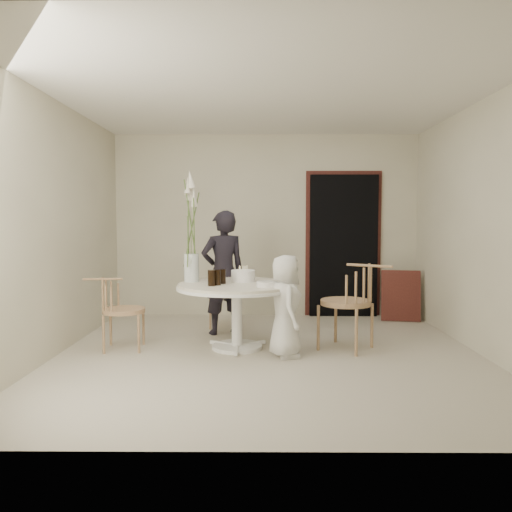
{
  "coord_description": "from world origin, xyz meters",
  "views": [
    {
      "loc": [
        -0.1,
        -5.23,
        1.42
      ],
      "look_at": [
        -0.14,
        0.3,
        1.03
      ],
      "focal_mm": 35.0,
      "sensor_mm": 36.0,
      "label": 1
    }
  ],
  "objects_px": {
    "boy": "(285,306)",
    "flower_vase": "(191,239)",
    "girl": "(223,273)",
    "chair_far": "(228,288)",
    "chair_right": "(357,294)",
    "chair_left": "(113,303)",
    "table": "(237,294)",
    "birthday_cake": "(243,276)"
  },
  "relations": [
    {
      "from": "flower_vase",
      "to": "table",
      "type": "bearing_deg",
      "value": -17.48
    },
    {
      "from": "chair_right",
      "to": "flower_vase",
      "type": "height_order",
      "value": "flower_vase"
    },
    {
      "from": "table",
      "to": "chair_far",
      "type": "height_order",
      "value": "chair_far"
    },
    {
      "from": "table",
      "to": "chair_right",
      "type": "height_order",
      "value": "chair_right"
    },
    {
      "from": "birthday_cake",
      "to": "table",
      "type": "bearing_deg",
      "value": -109.38
    },
    {
      "from": "chair_right",
      "to": "girl",
      "type": "distance_m",
      "value": 1.74
    },
    {
      "from": "boy",
      "to": "flower_vase",
      "type": "distance_m",
      "value": 1.34
    },
    {
      "from": "table",
      "to": "flower_vase",
      "type": "xyz_separation_m",
      "value": [
        -0.52,
        0.17,
        0.6
      ]
    },
    {
      "from": "girl",
      "to": "chair_right",
      "type": "bearing_deg",
      "value": 128.66
    },
    {
      "from": "girl",
      "to": "boy",
      "type": "xyz_separation_m",
      "value": [
        0.73,
        -1.07,
        -0.24
      ]
    },
    {
      "from": "girl",
      "to": "flower_vase",
      "type": "xyz_separation_m",
      "value": [
        -0.32,
        -0.57,
        0.44
      ]
    },
    {
      "from": "boy",
      "to": "flower_vase",
      "type": "relative_size",
      "value": 0.85
    },
    {
      "from": "chair_left",
      "to": "boy",
      "type": "xyz_separation_m",
      "value": [
        1.88,
        -0.28,
        0.02
      ]
    },
    {
      "from": "boy",
      "to": "table",
      "type": "bearing_deg",
      "value": 48.41
    },
    {
      "from": "table",
      "to": "girl",
      "type": "distance_m",
      "value": 0.78
    },
    {
      "from": "chair_left",
      "to": "chair_right",
      "type": "bearing_deg",
      "value": -96.17
    },
    {
      "from": "flower_vase",
      "to": "chair_right",
      "type": "bearing_deg",
      "value": -7.83
    },
    {
      "from": "chair_far",
      "to": "boy",
      "type": "distance_m",
      "value": 1.72
    },
    {
      "from": "boy",
      "to": "flower_vase",
      "type": "height_order",
      "value": "flower_vase"
    },
    {
      "from": "chair_right",
      "to": "flower_vase",
      "type": "xyz_separation_m",
      "value": [
        -1.84,
        0.25,
        0.59
      ]
    },
    {
      "from": "table",
      "to": "flower_vase",
      "type": "bearing_deg",
      "value": 162.52
    },
    {
      "from": "chair_left",
      "to": "flower_vase",
      "type": "height_order",
      "value": "flower_vase"
    },
    {
      "from": "chair_right",
      "to": "chair_left",
      "type": "bearing_deg",
      "value": -56.99
    },
    {
      "from": "girl",
      "to": "flower_vase",
      "type": "distance_m",
      "value": 0.79
    },
    {
      "from": "chair_far",
      "to": "girl",
      "type": "relative_size",
      "value": 0.51
    },
    {
      "from": "table",
      "to": "girl",
      "type": "relative_size",
      "value": 0.86
    },
    {
      "from": "chair_far",
      "to": "girl",
      "type": "xyz_separation_m",
      "value": [
        -0.02,
        -0.51,
        0.27
      ]
    },
    {
      "from": "chair_left",
      "to": "birthday_cake",
      "type": "relative_size",
      "value": 2.95
    },
    {
      "from": "boy",
      "to": "girl",
      "type": "bearing_deg",
      "value": 25.24
    },
    {
      "from": "table",
      "to": "chair_left",
      "type": "distance_m",
      "value": 1.37
    },
    {
      "from": "table",
      "to": "chair_right",
      "type": "distance_m",
      "value": 1.32
    },
    {
      "from": "girl",
      "to": "birthday_cake",
      "type": "xyz_separation_m",
      "value": [
        0.27,
        -0.55,
        0.02
      ]
    },
    {
      "from": "birthday_cake",
      "to": "chair_right",
      "type": "bearing_deg",
      "value": -12.08
    },
    {
      "from": "birthday_cake",
      "to": "chair_far",
      "type": "bearing_deg",
      "value": 103.19
    },
    {
      "from": "boy",
      "to": "chair_left",
      "type": "bearing_deg",
      "value": 72.53
    },
    {
      "from": "chair_right",
      "to": "boy",
      "type": "bearing_deg",
      "value": -39.22
    },
    {
      "from": "chair_left",
      "to": "girl",
      "type": "xyz_separation_m",
      "value": [
        1.15,
        0.79,
        0.25
      ]
    },
    {
      "from": "boy",
      "to": "flower_vase",
      "type": "bearing_deg",
      "value": 55.49
    },
    {
      "from": "birthday_cake",
      "to": "chair_left",
      "type": "bearing_deg",
      "value": -170.64
    },
    {
      "from": "chair_far",
      "to": "chair_right",
      "type": "distance_m",
      "value": 2.01
    },
    {
      "from": "chair_far",
      "to": "chair_left",
      "type": "distance_m",
      "value": 1.75
    },
    {
      "from": "chair_far",
      "to": "boy",
      "type": "xyz_separation_m",
      "value": [
        0.71,
        -1.57,
        0.03
      ]
    }
  ]
}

